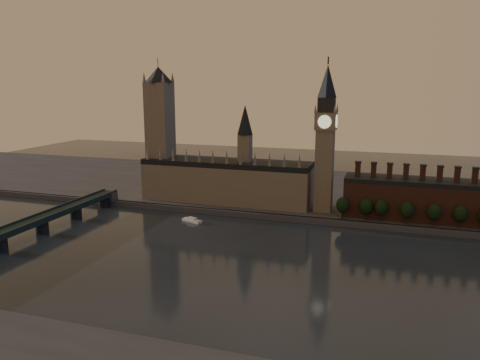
% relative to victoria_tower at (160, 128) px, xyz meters
% --- Properties ---
extents(ground, '(900.00, 900.00, 0.00)m').
position_rel_victoria_tower_xyz_m(ground, '(120.00, -115.00, -59.09)').
color(ground, black).
rests_on(ground, ground).
extents(north_bank, '(900.00, 182.00, 4.00)m').
position_rel_victoria_tower_xyz_m(north_bank, '(120.00, 63.04, -57.09)').
color(north_bank, '#49494E').
rests_on(north_bank, ground).
extents(palace_of_westminster, '(130.00, 30.30, 74.00)m').
position_rel_victoria_tower_xyz_m(palace_of_westminster, '(55.59, -0.09, -37.46)').
color(palace_of_westminster, '#7C6C58').
rests_on(palace_of_westminster, north_bank).
extents(victoria_tower, '(24.00, 24.00, 108.00)m').
position_rel_victoria_tower_xyz_m(victoria_tower, '(0.00, 0.00, 0.00)').
color(victoria_tower, '#7C6C58').
rests_on(victoria_tower, north_bank).
extents(big_ben, '(15.00, 15.00, 107.00)m').
position_rel_victoria_tower_xyz_m(big_ben, '(130.00, -5.00, -2.26)').
color(big_ben, '#7C6C58').
rests_on(big_ben, north_bank).
extents(chimney_block, '(110.00, 25.00, 37.00)m').
position_rel_victoria_tower_xyz_m(chimney_block, '(200.00, -5.00, -41.27)').
color(chimney_block, brown).
rests_on(chimney_block, north_bank).
extents(embankment_tree_0, '(8.60, 8.60, 14.88)m').
position_rel_victoria_tower_xyz_m(embankment_tree_0, '(145.26, -21.30, -45.62)').
color(embankment_tree_0, black).
rests_on(embankment_tree_0, north_bank).
extents(embankment_tree_1, '(8.60, 8.60, 14.88)m').
position_rel_victoria_tower_xyz_m(embankment_tree_1, '(160.49, -20.01, -45.62)').
color(embankment_tree_1, black).
rests_on(embankment_tree_1, north_bank).
extents(embankment_tree_2, '(8.60, 8.60, 14.88)m').
position_rel_victoria_tower_xyz_m(embankment_tree_2, '(170.17, -19.98, -45.62)').
color(embankment_tree_2, black).
rests_on(embankment_tree_2, north_bank).
extents(embankment_tree_3, '(8.60, 8.60, 14.88)m').
position_rel_victoria_tower_xyz_m(embankment_tree_3, '(186.11, -21.45, -45.62)').
color(embankment_tree_3, black).
rests_on(embankment_tree_3, north_bank).
extents(embankment_tree_4, '(8.60, 8.60, 14.88)m').
position_rel_victoria_tower_xyz_m(embankment_tree_4, '(202.37, -21.09, -45.62)').
color(embankment_tree_4, black).
rests_on(embankment_tree_4, north_bank).
extents(embankment_tree_5, '(8.60, 8.60, 14.88)m').
position_rel_victoria_tower_xyz_m(embankment_tree_5, '(217.72, -20.07, -45.62)').
color(embankment_tree_5, black).
rests_on(embankment_tree_5, north_bank).
extents(westminster_bridge, '(14.00, 200.00, 11.55)m').
position_rel_victoria_tower_xyz_m(westminster_bridge, '(-35.00, -117.70, -51.65)').
color(westminster_bridge, '#1B2925').
rests_on(westminster_bridge, ground).
extents(river_boat, '(15.82, 9.28, 3.05)m').
position_rel_victoria_tower_xyz_m(river_boat, '(46.38, -46.75, -57.92)').
color(river_boat, silver).
rests_on(river_boat, ground).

